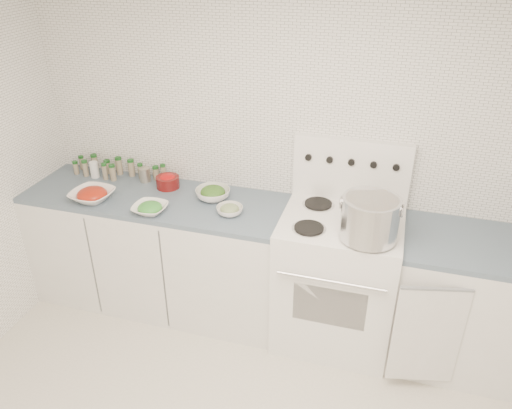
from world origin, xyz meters
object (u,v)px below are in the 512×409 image
Objects in this scene: stove at (337,276)px; stock_pot at (370,217)px; bowl_tomato at (92,195)px; bowl_snowpea at (150,208)px.

stock_pot is at bearing -47.27° from stove.
bowl_tomato is 0.46m from bowl_snowpea.
stock_pot is 1.41m from bowl_snowpea.
bowl_tomato is 1.37× the size of bowl_snowpea.
bowl_tomato is (-1.86, 0.02, -0.14)m from stock_pot.
stock_pot is at bearing -0.69° from bowl_tomato.
stove is 3.83× the size of stock_pot.
bowl_tomato reaches higher than bowl_snowpea.
stove reaches higher than stock_pot.
stove is 1.75m from bowl_tomato.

